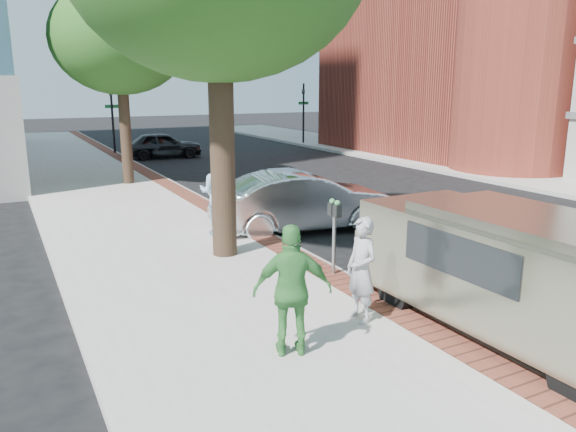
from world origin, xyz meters
TOP-DOWN VIEW (x-y plane):
  - ground at (0.00, 0.00)m, footprint 120.00×120.00m
  - sidewalk at (-1.50, 8.00)m, footprint 5.00×60.00m
  - brick_strip at (0.70, 8.00)m, footprint 0.60×60.00m
  - curb at (1.05, 8.00)m, footprint 0.10×60.00m
  - sidewalk_far at (14.50, 8.00)m, footprint 5.00×60.00m
  - church at (20.98, 13.13)m, footprint 19.00×16.00m
  - signal_near at (0.90, 22.00)m, footprint 0.70×0.15m
  - signal_far at (12.50, 22.00)m, footprint 0.70×0.15m
  - tree_far at (-0.50, 12.00)m, footprint 4.80×4.80m
  - parking_meter at (0.78, -0.31)m, footprint 0.12×0.32m
  - person_gray at (-0.01, -2.35)m, footprint 0.42×0.61m
  - person_officer at (-0.10, 3.52)m, footprint 1.27×1.23m
  - person_green at (-1.47, -2.85)m, footprint 1.15×0.81m
  - sedan_silver at (2.15, 3.36)m, footprint 4.90×2.24m
  - bg_car at (2.92, 19.76)m, footprint 4.09×1.96m
  - van at (1.80, -3.54)m, footprint 2.10×5.33m

SIDE VIEW (x-z plane):
  - ground at x=0.00m, z-range 0.00..0.00m
  - sidewalk at x=-1.50m, z-range 0.00..0.15m
  - curb at x=1.05m, z-range 0.00..0.15m
  - sidewalk_far at x=14.50m, z-range 0.00..0.15m
  - brick_strip at x=0.70m, z-range 0.15..0.16m
  - bg_car at x=2.92m, z-range 0.00..1.35m
  - sedan_silver at x=2.15m, z-range 0.00..1.56m
  - person_gray at x=-0.01m, z-range 0.15..1.79m
  - person_green at x=-1.47m, z-range 0.15..1.96m
  - van at x=1.80m, z-range 0.09..2.04m
  - person_officer at x=-0.10m, z-range 0.15..2.21m
  - parking_meter at x=0.78m, z-range 0.47..1.94m
  - signal_near at x=0.90m, z-range 0.35..4.15m
  - signal_far at x=12.50m, z-range 0.35..4.15m
  - tree_far at x=-0.50m, z-range 1.73..8.87m
  - church at x=20.98m, z-range -2.94..17.46m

